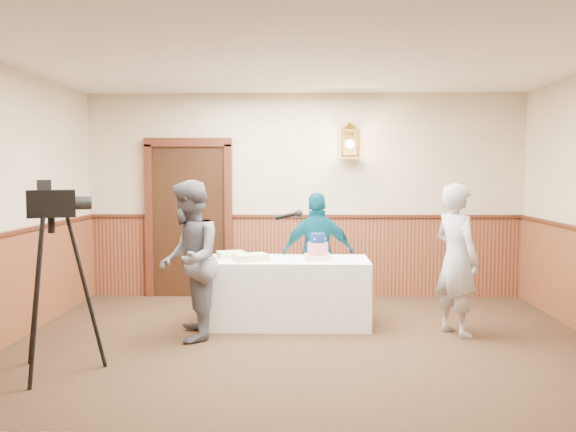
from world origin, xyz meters
name	(u,v)px	position (x,y,z in m)	size (l,w,h in m)	color
ground	(306,383)	(0.00, 0.00, 0.00)	(7.00, 7.00, 0.00)	black
room_shell	(300,196)	(-0.05, 0.45, 1.52)	(6.02, 7.02, 2.81)	#BEAA8E
display_table	(288,292)	(-0.19, 1.90, 0.38)	(1.80, 0.80, 0.75)	white
tiered_cake	(318,249)	(0.14, 1.86, 0.87)	(0.30, 0.30, 0.29)	beige
sheet_cake_yellow	(251,257)	(-0.60, 1.76, 0.79)	(0.36, 0.27, 0.07)	#F1D690
sheet_cake_green	(231,254)	(-0.85, 2.00, 0.78)	(0.30, 0.24, 0.07)	#ACEFA8
interviewer	(189,260)	(-1.20, 1.28, 0.82)	(1.54, 0.88, 1.65)	#5A5A63
baker	(456,260)	(1.60, 1.52, 0.80)	(0.59, 0.38, 1.61)	#A6A7AB
assistant_p	(318,254)	(0.16, 2.33, 0.74)	(0.87, 0.36, 1.48)	#054154
tv_camera_rig	(53,292)	(-2.16, 0.19, 0.71)	(0.61, 0.58, 1.58)	black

